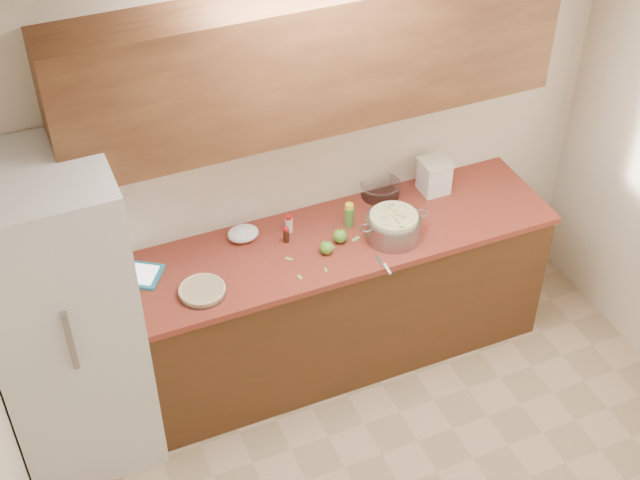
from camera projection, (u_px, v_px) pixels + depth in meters
name	position (u px, v px, depth m)	size (l,w,h in m)	color
room_shell	(469.00, 382.00, 3.61)	(3.60, 3.60, 3.60)	tan
counter_run	(324.00, 301.00, 5.19)	(2.64, 0.68, 0.92)	#4C2815
upper_cabinets	(313.00, 60.00, 4.35)	(2.60, 0.34, 0.70)	brown
fridge	(63.00, 320.00, 4.45)	(0.70, 0.70, 1.80)	silver
pie	(202.00, 291.00, 4.55)	(0.25, 0.25, 0.04)	silver
colander	(393.00, 226.00, 4.87)	(0.40, 0.30, 0.15)	gray
flour_canister	(434.00, 176.00, 5.19)	(0.17, 0.17, 0.21)	white
tablet	(136.00, 274.00, 4.67)	(0.32, 0.31, 0.02)	teal
paring_knife	(386.00, 267.00, 4.71)	(0.03, 0.17, 0.02)	gray
lemon_bottle	(349.00, 215.00, 4.95)	(0.05, 0.05, 0.15)	#4C8C38
cinnamon_shaker	(289.00, 224.00, 4.93)	(0.04, 0.04, 0.11)	beige
vanilla_bottle	(286.00, 235.00, 4.86)	(0.03, 0.03, 0.09)	black
mixing_bowl	(380.00, 188.00, 5.19)	(0.24, 0.24, 0.09)	silver
paper_towel	(243.00, 234.00, 4.88)	(0.18, 0.14, 0.07)	white
apple_left	(327.00, 248.00, 4.79)	(0.08, 0.08, 0.09)	#589729
apple_center	(340.00, 236.00, 4.86)	(0.08, 0.08, 0.09)	#589729
peel_a	(356.00, 239.00, 4.91)	(0.05, 0.02, 0.00)	#88BC5B
peel_b	(326.00, 250.00, 4.83)	(0.04, 0.02, 0.00)	#88BC5B
peel_c	(289.00, 259.00, 4.77)	(0.04, 0.02, 0.00)	#88BC5B
peel_d	(300.00, 277.00, 4.66)	(0.04, 0.01, 0.00)	#88BC5B
peel_e	(332.00, 247.00, 4.85)	(0.03, 0.01, 0.00)	#88BC5B
peel_f	(326.00, 270.00, 4.71)	(0.03, 0.01, 0.00)	#88BC5B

